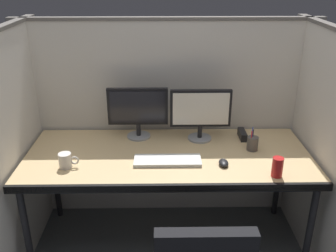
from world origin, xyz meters
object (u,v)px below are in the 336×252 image
(soda_can, at_px, (277,167))
(monitor_left, at_px, (138,110))
(keyboard_main, at_px, (168,161))
(desk, at_px, (168,161))
(red_stapler, at_px, (242,135))
(pen_cup, at_px, (252,143))
(monitor_right, at_px, (201,111))
(coffee_mug, at_px, (66,160))
(computer_mouse, at_px, (224,163))

(soda_can, bearing_deg, monitor_left, 146.43)
(keyboard_main, bearing_deg, desk, 86.83)
(desk, xyz_separation_m, monitor_left, (-0.21, 0.28, 0.27))
(keyboard_main, xyz_separation_m, soda_can, (0.65, -0.18, 0.05))
(monitor_left, height_order, red_stapler, monitor_left)
(red_stapler, bearing_deg, desk, -155.49)
(keyboard_main, distance_m, red_stapler, 0.65)
(keyboard_main, xyz_separation_m, pen_cup, (0.58, 0.16, 0.04))
(desk, height_order, pen_cup, pen_cup)
(monitor_right, bearing_deg, desk, -134.47)
(pen_cup, bearing_deg, soda_can, -78.66)
(monitor_right, bearing_deg, keyboard_main, -124.84)
(coffee_mug, bearing_deg, desk, 14.18)
(soda_can, distance_m, pen_cup, 0.36)
(pen_cup, bearing_deg, keyboard_main, -164.23)
(monitor_right, bearing_deg, computer_mouse, -73.50)
(computer_mouse, distance_m, coffee_mug, 0.99)
(desk, distance_m, keyboard_main, 0.12)
(desk, height_order, soda_can, soda_can)
(keyboard_main, bearing_deg, coffee_mug, -174.95)
(monitor_right, distance_m, pen_cup, 0.42)
(keyboard_main, bearing_deg, monitor_left, 118.20)
(desk, xyz_separation_m, red_stapler, (0.54, 0.25, 0.08))
(soda_can, bearing_deg, computer_mouse, 155.22)
(coffee_mug, bearing_deg, soda_can, -5.69)
(red_stapler, bearing_deg, pen_cup, -80.93)
(desk, distance_m, monitor_right, 0.42)
(monitor_left, relative_size, red_stapler, 2.87)
(monitor_left, height_order, soda_can, monitor_left)
(monitor_left, bearing_deg, keyboard_main, -61.80)
(soda_can, height_order, coffee_mug, soda_can)
(red_stapler, xyz_separation_m, coffee_mug, (-1.18, -0.41, 0.02))
(keyboard_main, distance_m, computer_mouse, 0.36)
(desk, xyz_separation_m, coffee_mug, (-0.64, -0.16, 0.10))
(red_stapler, bearing_deg, coffee_mug, -160.91)
(desk, distance_m, coffee_mug, 0.67)
(desk, height_order, red_stapler, red_stapler)
(keyboard_main, height_order, coffee_mug, coffee_mug)
(monitor_right, relative_size, soda_can, 3.52)
(computer_mouse, distance_m, pen_cup, 0.31)
(red_stapler, bearing_deg, monitor_left, 177.65)
(monitor_left, relative_size, coffee_mug, 3.41)
(monitor_left, relative_size, computer_mouse, 4.48)
(monitor_right, distance_m, coffee_mug, 0.97)
(monitor_left, distance_m, computer_mouse, 0.73)
(keyboard_main, xyz_separation_m, coffee_mug, (-0.63, -0.06, 0.04))
(monitor_left, bearing_deg, pen_cup, -15.67)
(monitor_right, xyz_separation_m, keyboard_main, (-0.24, -0.34, -0.20))
(monitor_left, height_order, coffee_mug, monitor_left)
(pen_cup, distance_m, coffee_mug, 1.23)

